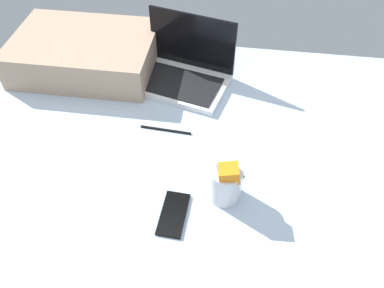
{
  "coord_description": "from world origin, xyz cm",
  "views": [
    {
      "loc": [
        5.91,
        -68.64,
        108.19
      ],
      "look_at": [
        -4.85,
        7.76,
        24.0
      ],
      "focal_mm": 35.94,
      "sensor_mm": 36.0,
      "label": 1
    }
  ],
  "objects_px": {
    "snack_cup": "(226,182)",
    "cell_phone": "(173,214)",
    "laptop": "(184,71)",
    "pillow": "(85,53)"
  },
  "relations": [
    {
      "from": "snack_cup",
      "to": "cell_phone",
      "type": "distance_m",
      "value": 0.17
    },
    {
      "from": "snack_cup",
      "to": "laptop",
      "type": "bearing_deg",
      "value": 111.26
    },
    {
      "from": "cell_phone",
      "to": "pillow",
      "type": "distance_m",
      "value": 0.76
    },
    {
      "from": "laptop",
      "to": "cell_phone",
      "type": "height_order",
      "value": "laptop"
    },
    {
      "from": "laptop",
      "to": "pillow",
      "type": "relative_size",
      "value": 0.72
    },
    {
      "from": "laptop",
      "to": "snack_cup",
      "type": "bearing_deg",
      "value": -54.52
    },
    {
      "from": "laptop",
      "to": "snack_cup",
      "type": "distance_m",
      "value": 0.53
    },
    {
      "from": "cell_phone",
      "to": "pillow",
      "type": "xyz_separation_m",
      "value": [
        -0.44,
        0.61,
        0.06
      ]
    },
    {
      "from": "cell_phone",
      "to": "pillow",
      "type": "bearing_deg",
      "value": 128.66
    },
    {
      "from": "snack_cup",
      "to": "pillow",
      "type": "xyz_separation_m",
      "value": [
        -0.58,
        0.53,
        0.0
      ]
    }
  ]
}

